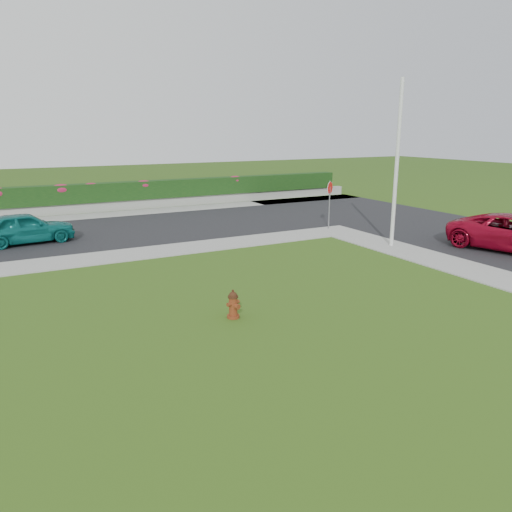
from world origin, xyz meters
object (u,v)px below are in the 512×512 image
fire_hydrant (233,305)px  stop_sign (330,194)px  utility_pole (397,165)px  sedan_teal (25,228)px

fire_hydrant → stop_sign: size_ratio=0.32×
fire_hydrant → stop_sign: stop_sign is taller
stop_sign → utility_pole: bearing=-96.7°
utility_pole → sedan_teal: bearing=150.5°
sedan_teal → stop_sign: (13.52, -3.44, 1.03)m
fire_hydrant → utility_pole: utility_pole is taller
fire_hydrant → stop_sign: (9.36, 8.62, 1.39)m
stop_sign → fire_hydrant: bearing=-146.1°
fire_hydrant → utility_pole: bearing=6.3°
fire_hydrant → stop_sign: bearing=24.5°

